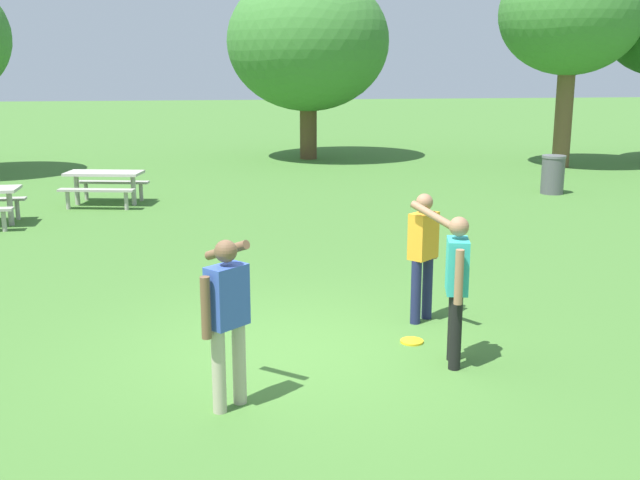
# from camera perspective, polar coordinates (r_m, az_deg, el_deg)

# --- Properties ---
(ground_plane) EXTENTS (120.00, 120.00, 0.00)m
(ground_plane) POSITION_cam_1_polar(r_m,az_deg,el_deg) (8.74, -2.24, -8.35)
(ground_plane) COLOR #447530
(person_thrower) EXTENTS (0.48, 0.84, 1.64)m
(person_thrower) POSITION_cam_1_polar(r_m,az_deg,el_deg) (7.11, -7.03, -5.31)
(person_thrower) COLOR #B7AD93
(person_thrower) RESTS_ON ground
(person_catcher) EXTENTS (0.48, 0.84, 1.64)m
(person_catcher) POSITION_cam_1_polar(r_m,az_deg,el_deg) (9.53, 7.81, -0.56)
(person_catcher) COLOR #1E234C
(person_catcher) RESTS_ON ground
(person_bystander) EXTENTS (0.31, 0.59, 1.64)m
(person_bystander) POSITION_cam_1_polar(r_m,az_deg,el_deg) (8.20, 10.22, -3.05)
(person_bystander) COLOR black
(person_bystander) RESTS_ON ground
(frisbee) EXTENTS (0.27, 0.27, 0.03)m
(frisbee) POSITION_cam_1_polar(r_m,az_deg,el_deg) (9.06, 6.91, -7.56)
(frisbee) COLOR yellow
(frisbee) RESTS_ON ground
(picnic_table_far) EXTENTS (1.95, 1.73, 0.77)m
(picnic_table_far) POSITION_cam_1_polar(r_m,az_deg,el_deg) (18.14, -15.87, 4.30)
(picnic_table_far) COLOR #B2ADA3
(picnic_table_far) RESTS_ON ground
(trash_can_beside_table) EXTENTS (0.59, 0.59, 0.96)m
(trash_can_beside_table) POSITION_cam_1_polar(r_m,az_deg,el_deg) (19.86, 17.08, 4.72)
(trash_can_beside_table) COLOR #515156
(trash_can_beside_table) RESTS_ON ground
(tree_far_right) EXTENTS (5.35, 5.35, 6.16)m
(tree_far_right) POSITION_cam_1_polar(r_m,az_deg,el_deg) (25.90, -0.90, 14.64)
(tree_far_right) COLOR brown
(tree_far_right) RESTS_ON ground
(tree_slender_mid) EXTENTS (4.30, 4.30, 6.47)m
(tree_slender_mid) POSITION_cam_1_polar(r_m,az_deg,el_deg) (25.02, 18.31, 15.74)
(tree_slender_mid) COLOR brown
(tree_slender_mid) RESTS_ON ground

